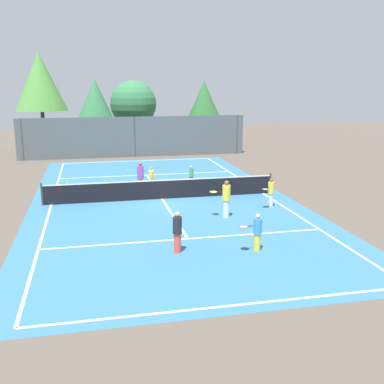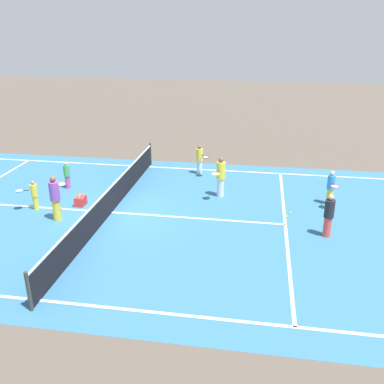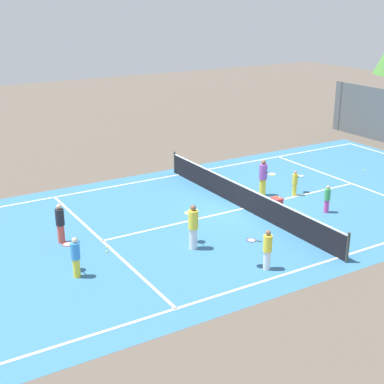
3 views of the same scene
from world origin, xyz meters
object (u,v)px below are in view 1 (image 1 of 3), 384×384
(ball_crate, at_px, (167,189))
(player_4, at_px, (141,177))
(tennis_ball_3, at_px, (214,238))
(tennis_ball_5, at_px, (227,171))
(player_2, at_px, (257,232))
(tennis_ball_4, at_px, (205,238))
(player_0, at_px, (191,176))
(player_3, at_px, (226,198))
(tennis_ball_2, at_px, (67,183))
(tennis_ball_1, at_px, (180,194))
(player_6, at_px, (177,232))
(player_1, at_px, (271,192))
(player_5, at_px, (151,176))
(tennis_ball_0, at_px, (127,170))

(ball_crate, bearing_deg, player_4, 167.63)
(tennis_ball_3, relative_size, tennis_ball_5, 1.00)
(player_2, height_order, tennis_ball_4, player_2)
(player_0, xyz_separation_m, ball_crate, (-1.67, -1.28, -0.42))
(player_3, xyz_separation_m, tennis_ball_3, (-1.29, -2.76, -0.83))
(tennis_ball_4, distance_m, tennis_ball_5, 13.70)
(tennis_ball_2, relative_size, tennis_ball_3, 1.00)
(tennis_ball_1, bearing_deg, tennis_ball_2, 145.74)
(player_6, xyz_separation_m, tennis_ball_1, (1.74, 8.51, -0.73))
(player_1, xyz_separation_m, player_5, (-5.04, 5.60, -0.12))
(player_1, xyz_separation_m, tennis_ball_0, (-5.97, 11.06, -0.69))
(player_4, bearing_deg, tennis_ball_3, -77.37)
(player_3, relative_size, tennis_ball_1, 25.24)
(player_6, distance_m, tennis_ball_5, 15.35)
(tennis_ball_5, bearing_deg, player_1, -93.38)
(player_0, xyz_separation_m, player_5, (-2.30, 0.28, -0.00))
(player_4, distance_m, ball_crate, 1.55)
(tennis_ball_1, distance_m, tennis_ball_2, 7.32)
(ball_crate, bearing_deg, player_0, 37.47)
(player_5, bearing_deg, player_1, -48.00)
(player_3, bearing_deg, player_4, 119.57)
(player_4, xyz_separation_m, player_5, (0.72, 1.26, -0.26))
(tennis_ball_0, distance_m, tennis_ball_1, 7.94)
(tennis_ball_1, xyz_separation_m, tennis_ball_5, (4.31, 5.58, 0.00))
(tennis_ball_0, xyz_separation_m, tennis_ball_5, (6.50, -2.05, 0.00))
(tennis_ball_2, bearing_deg, tennis_ball_0, 42.24)
(player_2, relative_size, player_6, 0.91)
(player_1, xyz_separation_m, player_6, (-5.52, -5.08, 0.04))
(ball_crate, height_order, tennis_ball_5, ball_crate)
(tennis_ball_2, xyz_separation_m, tennis_ball_3, (5.94, -11.54, 0.00))
(player_1, xyz_separation_m, player_2, (-2.73, -5.53, -0.01))
(tennis_ball_0, height_order, tennis_ball_5, same)
(player_2, relative_size, tennis_ball_0, 20.72)
(player_1, height_order, ball_crate, player_1)
(player_6, relative_size, tennis_ball_4, 22.66)
(ball_crate, bearing_deg, player_5, 112.19)
(player_6, relative_size, tennis_ball_1, 22.66)
(player_3, relative_size, tennis_ball_0, 25.24)
(player_1, distance_m, tennis_ball_4, 5.75)
(player_1, bearing_deg, tennis_ball_5, 86.62)
(ball_crate, height_order, tennis_ball_2, ball_crate)
(player_0, distance_m, player_1, 5.99)
(ball_crate, bearing_deg, tennis_ball_5, 45.14)
(player_2, distance_m, player_6, 2.82)
(player_5, height_order, tennis_ball_3, player_5)
(player_3, xyz_separation_m, tennis_ball_2, (-7.23, 8.78, -0.83))
(player_6, distance_m, tennis_ball_0, 16.16)
(player_0, height_order, player_5, player_0)
(player_1, height_order, player_5, player_1)
(player_3, bearing_deg, tennis_ball_1, 104.19)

